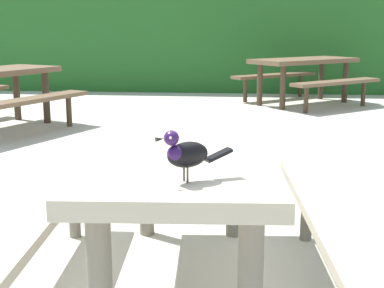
# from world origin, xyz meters

# --- Properties ---
(ground_plane) EXTENTS (60.00, 60.00, 0.00)m
(ground_plane) POSITION_xyz_m (0.00, 0.00, 0.00)
(ground_plane) COLOR beige
(hedge_wall) EXTENTS (28.00, 1.52, 1.96)m
(hedge_wall) POSITION_xyz_m (0.00, 8.65, 0.98)
(hedge_wall) COLOR #235B23
(hedge_wall) RESTS_ON ground
(picnic_table_foreground) EXTENTS (1.78, 1.84, 0.74)m
(picnic_table_foreground) POSITION_xyz_m (-0.09, -0.01, 0.56)
(picnic_table_foreground) COLOR #B2A893
(picnic_table_foreground) RESTS_ON ground
(bird_grackle) EXTENTS (0.26, 0.17, 0.18)m
(bird_grackle) POSITION_xyz_m (-0.02, -0.68, 0.84)
(bird_grackle) COLOR black
(bird_grackle) RESTS_ON picnic_table_foreground
(picnic_table_mid_left) EXTENTS (2.39, 2.38, 0.74)m
(picnic_table_mid_left) POSITION_xyz_m (1.12, 6.57, 0.56)
(picnic_table_mid_left) COLOR brown
(picnic_table_mid_left) RESTS_ON ground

